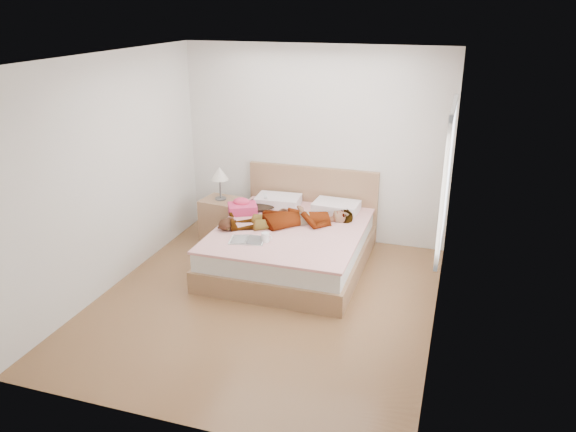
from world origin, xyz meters
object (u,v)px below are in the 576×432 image
at_px(towel, 242,207).
at_px(magazine, 247,240).
at_px(bed, 293,243).
at_px(woman, 293,215).
at_px(nightstand, 222,216).
at_px(phone, 265,196).
at_px(coffee_mug, 266,237).
at_px(plush_toy, 227,224).

height_order(towel, magazine, towel).
xyz_separation_m(bed, magazine, (-0.36, -0.62, 0.24)).
distance_m(woman, nightstand, 1.21).
distance_m(phone, magazine, 1.11).
xyz_separation_m(woman, towel, (-0.74, 0.16, -0.03)).
bearing_deg(coffee_mug, nightstand, 135.54).
bearing_deg(woman, phone, -155.12).
relative_size(coffee_mug, plush_toy, 0.52).
bearing_deg(coffee_mug, towel, 127.55).
distance_m(bed, nightstand, 1.22).
distance_m(towel, nightstand, 0.49).
xyz_separation_m(phone, magazine, (0.16, -1.08, -0.17)).
relative_size(phone, coffee_mug, 0.67).
xyz_separation_m(towel, coffee_mug, (0.61, -0.79, -0.02)).
distance_m(magazine, nightstand, 1.30).
distance_m(coffee_mug, plush_toy, 0.60).
relative_size(magazine, nightstand, 0.43).
xyz_separation_m(phone, bed, (0.52, -0.47, -0.41)).
bearing_deg(magazine, coffee_mug, 12.44).
bearing_deg(bed, nightstand, 160.26).
distance_m(phone, plush_toy, 0.87).
xyz_separation_m(coffee_mug, nightstand, (-1.00, 0.98, -0.22)).
relative_size(magazine, plush_toy, 1.63).
height_order(phone, bed, bed).
distance_m(bed, towel, 0.85).
relative_size(woman, towel, 3.44).
bearing_deg(plush_toy, phone, 76.77).
bearing_deg(bed, magazine, -120.20).
bearing_deg(towel, nightstand, 154.49).
height_order(bed, plush_toy, bed).
bearing_deg(nightstand, magazine, -52.55).
distance_m(coffee_mug, nightstand, 1.41).
distance_m(phone, towel, 0.35).
height_order(plush_toy, nightstand, nightstand).
distance_m(towel, coffee_mug, 1.00).
bearing_deg(bed, plush_toy, -152.53).
xyz_separation_m(phone, towel, (-0.24, -0.24, -0.10)).
distance_m(phone, nightstand, 0.71).
relative_size(towel, coffee_mug, 3.25).
height_order(woman, bed, bed).
bearing_deg(plush_toy, bed, 27.47).
bearing_deg(towel, plush_toy, -86.29).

